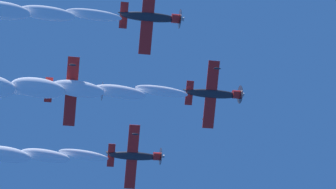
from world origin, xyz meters
name	(u,v)px	position (x,y,z in m)	size (l,w,h in m)	color
airplane_lead	(214,94)	(-2.02, 4.25, 73.61)	(8.04, 7.39, 3.49)	#232328
airplane_left_wingman	(135,156)	(5.12, 15.30, 74.16)	(8.02, 7.40, 3.48)	#232328
airplane_right_wingman	(151,17)	(-13.29, 10.00, 71.49)	(8.09, 7.43, 3.18)	#232328
airplane_slot_tail	(75,91)	(-5.62, 20.54, 72.35)	(8.02, 7.39, 3.59)	#232328
smoke_trail_lead	(15,88)	(-7.96, 26.78, 70.10)	(9.74, 30.59, 6.80)	white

